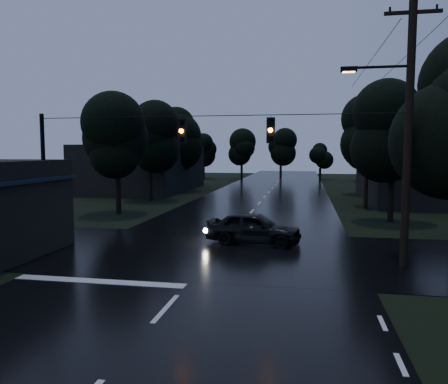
% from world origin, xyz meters
% --- Properties ---
extents(main_road, '(12.00, 120.00, 0.02)m').
position_xyz_m(main_road, '(0.00, 30.00, 0.00)').
color(main_road, black).
rests_on(main_road, ground).
extents(cross_street, '(60.00, 9.00, 0.02)m').
position_xyz_m(cross_street, '(0.00, 12.00, 0.00)').
color(cross_street, black).
rests_on(cross_street, ground).
extents(building_far_right, '(10.00, 14.00, 4.40)m').
position_xyz_m(building_far_right, '(14.00, 34.00, 2.20)').
color(building_far_right, black).
rests_on(building_far_right, ground).
extents(building_far_left, '(10.00, 16.00, 5.00)m').
position_xyz_m(building_far_left, '(-14.00, 40.00, 2.50)').
color(building_far_left, black).
rests_on(building_far_left, ground).
extents(utility_pole_main, '(3.50, 0.30, 10.00)m').
position_xyz_m(utility_pole_main, '(7.41, 11.00, 5.26)').
color(utility_pole_main, black).
rests_on(utility_pole_main, ground).
extents(utility_pole_far, '(2.00, 0.30, 7.50)m').
position_xyz_m(utility_pole_far, '(8.30, 28.00, 3.88)').
color(utility_pole_far, black).
rests_on(utility_pole_far, ground).
extents(anchor_pole_left, '(0.18, 0.18, 6.00)m').
position_xyz_m(anchor_pole_left, '(-7.50, 11.00, 3.00)').
color(anchor_pole_left, black).
rests_on(anchor_pole_left, ground).
extents(span_signals, '(15.00, 0.37, 1.12)m').
position_xyz_m(span_signals, '(0.56, 10.99, 5.24)').
color(span_signals, black).
rests_on(span_signals, ground).
extents(tree_left_a, '(3.92, 3.92, 8.26)m').
position_xyz_m(tree_left_a, '(-9.00, 22.00, 5.24)').
color(tree_left_a, black).
rests_on(tree_left_a, ground).
extents(tree_left_b, '(4.20, 4.20, 8.85)m').
position_xyz_m(tree_left_b, '(-9.60, 30.00, 5.62)').
color(tree_left_b, black).
rests_on(tree_left_b, ground).
extents(tree_left_c, '(4.48, 4.48, 9.44)m').
position_xyz_m(tree_left_c, '(-10.20, 40.00, 5.99)').
color(tree_left_c, black).
rests_on(tree_left_c, ground).
extents(tree_right_a, '(4.20, 4.20, 8.85)m').
position_xyz_m(tree_right_a, '(9.00, 22.00, 5.62)').
color(tree_right_a, black).
rests_on(tree_right_a, ground).
extents(tree_right_b, '(4.48, 4.48, 9.44)m').
position_xyz_m(tree_right_b, '(9.60, 30.00, 5.99)').
color(tree_right_b, black).
rests_on(tree_right_b, ground).
extents(tree_right_c, '(4.76, 4.76, 10.03)m').
position_xyz_m(tree_right_c, '(10.20, 40.00, 6.37)').
color(tree_right_c, black).
rests_on(tree_right_c, ground).
extents(car, '(4.63, 2.21, 1.53)m').
position_xyz_m(car, '(1.40, 14.07, 0.76)').
color(car, black).
rests_on(car, ground).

